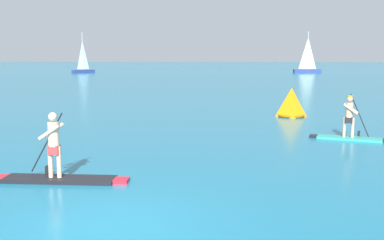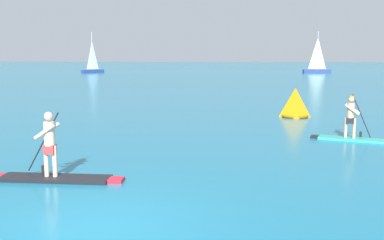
# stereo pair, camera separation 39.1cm
# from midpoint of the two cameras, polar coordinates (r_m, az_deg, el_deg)

# --- Properties ---
(ground) EXTENTS (440.00, 440.00, 0.00)m
(ground) POSITION_cam_midpoint_polar(r_m,az_deg,el_deg) (8.30, -10.82, -13.44)
(ground) COLOR #196B8C
(paddleboarder_mid_center) EXTENTS (3.42, 0.89, 1.74)m
(paddleboarder_mid_center) POSITION_cam_midpoint_polar(r_m,az_deg,el_deg) (11.49, -16.38, -5.66)
(paddleboarder_mid_center) COLOR black
(paddleboarder_mid_center) RESTS_ON ground
(paddleboarder_far_right) EXTENTS (2.82, 1.21, 1.70)m
(paddleboarder_far_right) POSITION_cam_midpoint_polar(r_m,az_deg,el_deg) (17.25, 20.23, -1.15)
(paddleboarder_far_right) COLOR teal
(paddleboarder_far_right) RESTS_ON ground
(race_marker_buoy) EXTENTS (1.35, 1.35, 1.46)m
(race_marker_buoy) POSITION_cam_midpoint_polar(r_m,az_deg,el_deg) (22.99, 13.47, 2.00)
(race_marker_buoy) COLOR orange
(race_marker_buoy) RESTS_ON ground
(sailboat_left_horizon) EXTENTS (3.32, 3.90, 7.17)m
(sailboat_left_horizon) POSITION_cam_midpoint_polar(r_m,az_deg,el_deg) (82.29, -12.40, 6.63)
(sailboat_left_horizon) COLOR navy
(sailboat_left_horizon) RESTS_ON ground
(sailboat_right_horizon) EXTENTS (4.83, 1.82, 7.27)m
(sailboat_right_horizon) POSITION_cam_midpoint_polar(r_m,az_deg,el_deg) (82.18, 15.75, 6.42)
(sailboat_right_horizon) COLOR navy
(sailboat_right_horizon) RESTS_ON ground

